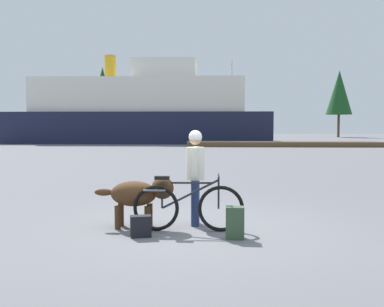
{
  "coord_description": "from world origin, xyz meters",
  "views": [
    {
      "loc": [
        0.33,
        -7.43,
        1.74
      ],
      "look_at": [
        -0.06,
        1.14,
        1.19
      ],
      "focal_mm": 42.08,
      "sensor_mm": 36.0,
      "label": 1
    }
  ],
  "objects_px": {
    "bicycle": "(188,207)",
    "person_cyclist": "(195,169)",
    "ferry_boat": "(142,112)",
    "handbag_pannier": "(141,226)",
    "backpack": "(235,223)",
    "dog": "(140,194)",
    "sailboat_moored": "(231,136)"
  },
  "relations": [
    {
      "from": "ferry_boat",
      "to": "sailboat_moored",
      "type": "height_order",
      "value": "sailboat_moored"
    },
    {
      "from": "bicycle",
      "to": "person_cyclist",
      "type": "bearing_deg",
      "value": 77.31
    },
    {
      "from": "person_cyclist",
      "to": "ferry_boat",
      "type": "relative_size",
      "value": 0.07
    },
    {
      "from": "backpack",
      "to": "handbag_pannier",
      "type": "height_order",
      "value": "backpack"
    },
    {
      "from": "person_cyclist",
      "to": "backpack",
      "type": "bearing_deg",
      "value": -55.56
    },
    {
      "from": "person_cyclist",
      "to": "dog",
      "type": "bearing_deg",
      "value": -164.6
    },
    {
      "from": "person_cyclist",
      "to": "dog",
      "type": "relative_size",
      "value": 1.22
    },
    {
      "from": "handbag_pannier",
      "to": "sailboat_moored",
      "type": "xyz_separation_m",
      "value": [
        3.23,
        42.97,
        0.34
      ]
    },
    {
      "from": "person_cyclist",
      "to": "handbag_pannier",
      "type": "bearing_deg",
      "value": -132.75
    },
    {
      "from": "bicycle",
      "to": "ferry_boat",
      "type": "bearing_deg",
      "value": 100.04
    },
    {
      "from": "handbag_pannier",
      "to": "ferry_boat",
      "type": "height_order",
      "value": "ferry_boat"
    },
    {
      "from": "backpack",
      "to": "sailboat_moored",
      "type": "bearing_deg",
      "value": 87.64
    },
    {
      "from": "person_cyclist",
      "to": "sailboat_moored",
      "type": "height_order",
      "value": "sailboat_moored"
    },
    {
      "from": "handbag_pannier",
      "to": "backpack",
      "type": "bearing_deg",
      "value": -2.06
    },
    {
      "from": "dog",
      "to": "backpack",
      "type": "distance_m",
      "value": 1.75
    },
    {
      "from": "bicycle",
      "to": "sailboat_moored",
      "type": "height_order",
      "value": "sailboat_moored"
    },
    {
      "from": "dog",
      "to": "backpack",
      "type": "height_order",
      "value": "dog"
    },
    {
      "from": "dog",
      "to": "ferry_boat",
      "type": "xyz_separation_m",
      "value": [
        -5.68,
        36.5,
        2.39
      ]
    },
    {
      "from": "backpack",
      "to": "ferry_boat",
      "type": "xyz_separation_m",
      "value": [
        -7.25,
        37.18,
        2.72
      ]
    },
    {
      "from": "person_cyclist",
      "to": "handbag_pannier",
      "type": "distance_m",
      "value": 1.45
    },
    {
      "from": "ferry_boat",
      "to": "handbag_pannier",
      "type": "bearing_deg",
      "value": -81.13
    },
    {
      "from": "dog",
      "to": "handbag_pannier",
      "type": "bearing_deg",
      "value": -79.41
    },
    {
      "from": "handbag_pannier",
      "to": "sailboat_moored",
      "type": "bearing_deg",
      "value": 85.7
    },
    {
      "from": "backpack",
      "to": "sailboat_moored",
      "type": "distance_m",
      "value": 43.06
    },
    {
      "from": "dog",
      "to": "person_cyclist",
      "type": "bearing_deg",
      "value": 15.4
    },
    {
      "from": "backpack",
      "to": "handbag_pannier",
      "type": "bearing_deg",
      "value": 177.94
    },
    {
      "from": "backpack",
      "to": "sailboat_moored",
      "type": "xyz_separation_m",
      "value": [
        1.77,
        43.03,
        0.26
      ]
    },
    {
      "from": "bicycle",
      "to": "handbag_pannier",
      "type": "height_order",
      "value": "bicycle"
    },
    {
      "from": "bicycle",
      "to": "sailboat_moored",
      "type": "relative_size",
      "value": 0.21
    },
    {
      "from": "person_cyclist",
      "to": "dog",
      "type": "xyz_separation_m",
      "value": [
        -0.93,
        -0.26,
        -0.41
      ]
    },
    {
      "from": "ferry_boat",
      "to": "backpack",
      "type": "bearing_deg",
      "value": -78.96
    },
    {
      "from": "dog",
      "to": "sailboat_moored",
      "type": "height_order",
      "value": "sailboat_moored"
    }
  ]
}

